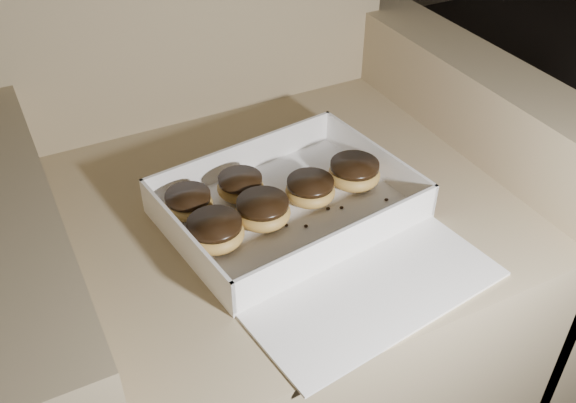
{
  "coord_description": "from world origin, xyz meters",
  "views": [
    {
      "loc": [
        -0.99,
        -0.15,
        1.15
      ],
      "look_at": [
        -0.6,
        0.6,
        0.5
      ],
      "focal_mm": 40.0,
      "sensor_mm": 36.0,
      "label": 1
    }
  ],
  "objects": [
    {
      "name": "crumb_e",
      "position": [
        -0.43,
        0.55,
        0.48
      ],
      "size": [
        0.01,
        0.01,
        0.0
      ],
      "primitive_type": "ellipsoid",
      "color": "black",
      "rests_on": "bakery_box"
    },
    {
      "name": "donut_f",
      "position": [
        -0.65,
        0.68,
        0.5
      ],
      "size": [
        0.08,
        0.08,
        0.04
      ],
      "color": "gold",
      "rests_on": "bakery_box"
    },
    {
      "name": "donut_b",
      "position": [
        -0.55,
        0.61,
        0.5
      ],
      "size": [
        0.09,
        0.09,
        0.04
      ],
      "color": "gold",
      "rests_on": "bakery_box"
    },
    {
      "name": "donut_d",
      "position": [
        -0.46,
        0.62,
        0.5
      ],
      "size": [
        0.09,
        0.09,
        0.05
      ],
      "color": "gold",
      "rests_on": "bakery_box"
    },
    {
      "name": "crumb_b",
      "position": [
        -0.54,
        0.57,
        0.48
      ],
      "size": [
        0.01,
        0.01,
        0.0
      ],
      "primitive_type": "ellipsoid",
      "color": "black",
      "rests_on": "bakery_box"
    },
    {
      "name": "bakery_box",
      "position": [
        -0.59,
        0.56,
        0.48
      ],
      "size": [
        0.45,
        0.51,
        0.07
      ],
      "rotation": [
        0.0,
        0.0,
        0.14
      ],
      "color": "white",
      "rests_on": "armchair"
    },
    {
      "name": "armchair",
      "position": [
        -0.59,
        0.74,
        0.33
      ],
      "size": [
        1.0,
        0.85,
        1.05
      ],
      "color": "#9A8C62",
      "rests_on": "floor"
    },
    {
      "name": "donut_e",
      "position": [
        -0.75,
        0.67,
        0.5
      ],
      "size": [
        0.08,
        0.08,
        0.04
      ],
      "color": "gold",
      "rests_on": "bakery_box"
    },
    {
      "name": "donut_a",
      "position": [
        -0.74,
        0.58,
        0.5
      ],
      "size": [
        0.09,
        0.09,
        0.05
      ],
      "color": "gold",
      "rests_on": "bakery_box"
    },
    {
      "name": "crumb_d",
      "position": [
        -0.59,
        0.55,
        0.48
      ],
      "size": [
        0.01,
        0.01,
        0.0
      ],
      "primitive_type": "ellipsoid",
      "color": "black",
      "rests_on": "bakery_box"
    },
    {
      "name": "donut_c",
      "position": [
        -0.65,
        0.59,
        0.5
      ],
      "size": [
        0.09,
        0.09,
        0.05
      ],
      "color": "gold",
      "rests_on": "bakery_box"
    },
    {
      "name": "crumb_a",
      "position": [
        -0.52,
        0.57,
        0.48
      ],
      "size": [
        0.01,
        0.01,
        0.0
      ],
      "primitive_type": "ellipsoid",
      "color": "black",
      "rests_on": "bakery_box"
    },
    {
      "name": "crumb_c",
      "position": [
        -0.62,
        0.57,
        0.48
      ],
      "size": [
        0.01,
        0.01,
        0.0
      ],
      "primitive_type": "ellipsoid",
      "color": "black",
      "rests_on": "bakery_box"
    }
  ]
}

